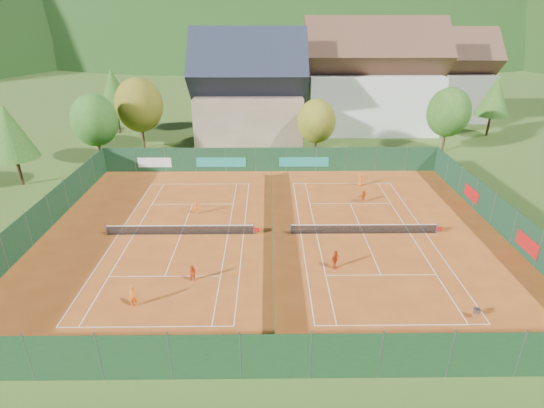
% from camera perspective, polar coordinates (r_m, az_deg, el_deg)
% --- Properties ---
extents(ground, '(600.00, 600.00, 0.00)m').
position_cam_1_polar(ground, '(37.22, 0.03, -4.11)').
color(ground, '#345319').
rests_on(ground, ground).
extents(clay_pad, '(40.00, 32.00, 0.01)m').
position_cam_1_polar(clay_pad, '(37.21, 0.03, -4.08)').
color(clay_pad, '#AA4D19').
rests_on(clay_pad, ground).
extents(court_markings_left, '(11.03, 23.83, 0.00)m').
position_cam_1_polar(court_markings_left, '(37.98, -12.16, -4.04)').
color(court_markings_left, white).
rests_on(court_markings_left, ground).
extents(court_markings_right, '(11.03, 23.83, 0.00)m').
position_cam_1_polar(court_markings_right, '(38.13, 12.17, -3.92)').
color(court_markings_right, white).
rests_on(court_markings_right, ground).
extents(tennis_net_left, '(13.30, 0.10, 1.02)m').
position_cam_1_polar(tennis_net_left, '(37.72, -11.99, -3.38)').
color(tennis_net_left, '#59595B').
rests_on(tennis_net_left, ground).
extents(tennis_net_right, '(13.30, 0.10, 1.02)m').
position_cam_1_polar(tennis_net_right, '(37.94, 12.46, -3.25)').
color(tennis_net_right, '#59595B').
rests_on(tennis_net_right, ground).
extents(court_divider, '(0.03, 28.80, 1.00)m').
position_cam_1_polar(court_divider, '(36.98, 0.03, -3.40)').
color(court_divider, '#143722').
rests_on(court_divider, ground).
extents(fence_north, '(40.00, 0.10, 3.00)m').
position_cam_1_polar(fence_north, '(51.33, -0.67, 5.96)').
color(fence_north, '#143920').
rests_on(fence_north, ground).
extents(fence_south, '(40.00, 0.04, 3.00)m').
position_cam_1_polar(fence_south, '(23.33, 0.49, -19.88)').
color(fence_south, '#133519').
rests_on(fence_south, ground).
extents(fence_west, '(0.04, 32.00, 3.00)m').
position_cam_1_polar(fence_west, '(41.46, -28.82, -1.90)').
color(fence_west, '#153A20').
rests_on(fence_west, ground).
extents(fence_east, '(0.09, 32.00, 3.00)m').
position_cam_1_polar(fence_east, '(41.85, 28.58, -1.63)').
color(fence_east, '#12331F').
rests_on(fence_east, ground).
extents(chalet, '(16.20, 12.00, 16.00)m').
position_cam_1_polar(chalet, '(63.71, -3.06, 14.38)').
color(chalet, tan).
rests_on(chalet, ground).
extents(hotel_block_a, '(21.60, 11.00, 17.25)m').
position_cam_1_polar(hotel_block_a, '(71.35, 13.16, 15.52)').
color(hotel_block_a, silver).
rests_on(hotel_block_a, ground).
extents(hotel_block_b, '(17.28, 10.00, 15.50)m').
position_cam_1_polar(hotel_block_b, '(83.21, 21.60, 15.17)').
color(hotel_block_b, silver).
rests_on(hotel_block_b, ground).
extents(tree_west_front, '(5.72, 5.72, 8.69)m').
position_cam_1_polar(tree_west_front, '(58.28, -22.77, 10.35)').
color(tree_west_front, '#4A331A').
rests_on(tree_west_front, ground).
extents(tree_west_mid, '(6.44, 6.44, 9.78)m').
position_cam_1_polar(tree_west_mid, '(62.38, -17.44, 12.59)').
color(tree_west_mid, '#452D18').
rests_on(tree_west_mid, ground).
extents(tree_west_back, '(5.60, 5.60, 10.00)m').
position_cam_1_polar(tree_west_back, '(71.59, -20.52, 14.15)').
color(tree_west_back, '#422C17').
rests_on(tree_west_back, ground).
extents(tree_center, '(5.01, 5.01, 7.60)m').
position_cam_1_polar(tree_center, '(56.57, 5.99, 11.01)').
color(tree_center, '#402D17').
rests_on(tree_center, ground).
extents(tree_east_front, '(5.72, 5.72, 8.69)m').
position_cam_1_polar(tree_east_front, '(62.92, 22.66, 11.30)').
color(tree_east_front, '#4D321B').
rests_on(tree_east_front, ground).
extents(tree_east_mid, '(5.04, 5.04, 9.00)m').
position_cam_1_polar(tree_east_mid, '(74.16, 27.75, 12.70)').
color(tree_east_mid, '#4B2C1A').
rests_on(tree_east_mid, ground).
extents(tree_west_side, '(5.04, 5.04, 9.00)m').
position_cam_1_polar(tree_west_side, '(53.83, -31.84, 8.26)').
color(tree_west_side, '#462C19').
rests_on(tree_west_side, ground).
extents(tree_east_back, '(7.15, 7.15, 10.86)m').
position_cam_1_polar(tree_east_back, '(78.09, 19.85, 15.00)').
color(tree_east_back, '#412C17').
rests_on(tree_east_back, ground).
extents(mountain_backdrop, '(820.00, 530.00, 242.00)m').
position_cam_1_polar(mountain_backdrop, '(273.80, 5.61, 12.32)').
color(mountain_backdrop, black).
rests_on(mountain_backdrop, ground).
extents(ball_hopper, '(0.34, 0.34, 0.80)m').
position_cam_1_polar(ball_hopper, '(30.52, 25.84, -12.79)').
color(ball_hopper, slate).
rests_on(ball_hopper, ground).
extents(loose_ball_0, '(0.07, 0.07, 0.07)m').
position_cam_1_polar(loose_ball_0, '(32.21, -10.85, -9.51)').
color(loose_ball_0, '#CCD833').
rests_on(loose_ball_0, ground).
extents(loose_ball_1, '(0.07, 0.07, 0.07)m').
position_cam_1_polar(loose_ball_1, '(26.96, 8.54, -17.10)').
color(loose_ball_1, '#CCD833').
rests_on(loose_ball_1, ground).
extents(loose_ball_2, '(0.07, 0.07, 0.07)m').
position_cam_1_polar(loose_ball_2, '(42.96, -0.43, 0.07)').
color(loose_ball_2, '#CCD833').
rests_on(loose_ball_2, ground).
extents(loose_ball_3, '(0.07, 0.07, 0.07)m').
position_cam_1_polar(loose_ball_3, '(45.86, -6.20, 1.56)').
color(loose_ball_3, '#CCD833').
rests_on(loose_ball_3, ground).
extents(player_left_near, '(0.60, 0.42, 1.55)m').
position_cam_1_polar(player_left_near, '(29.84, -18.20, -11.74)').
color(player_left_near, orange).
rests_on(player_left_near, ground).
extents(player_left_mid, '(0.77, 0.67, 1.33)m').
position_cam_1_polar(player_left_mid, '(31.31, -10.62, -9.18)').
color(player_left_mid, '#E34614').
rests_on(player_left_mid, ground).
extents(player_left_far, '(0.88, 0.60, 1.25)m').
position_cam_1_polar(player_left_far, '(41.25, -10.20, -0.52)').
color(player_left_far, orange).
rests_on(player_left_far, ground).
extents(player_right_near, '(0.92, 0.90, 1.55)m').
position_cam_1_polar(player_right_near, '(32.51, 8.47, -7.40)').
color(player_right_near, '#D04112').
rests_on(player_right_near, ground).
extents(player_right_far_a, '(0.75, 0.55, 1.41)m').
position_cam_1_polar(player_right_far_a, '(48.23, 11.80, 3.21)').
color(player_right_far_a, orange).
rests_on(player_right_far_a, ground).
extents(player_right_far_b, '(1.25, 0.96, 1.31)m').
position_cam_1_polar(player_right_far_b, '(44.07, 12.14, 1.03)').
color(player_right_far_b, orange).
rests_on(player_right_far_b, ground).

